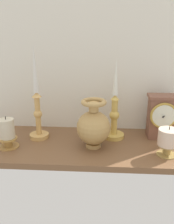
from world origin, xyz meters
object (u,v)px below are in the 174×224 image
Objects in this scene: candlestick_tall_left at (114,115)px; pillar_candle_front at (7,133)px; mantel_clock at (162,116)px; pillar_candle_near_clock at (168,140)px; candlestick_tall_center at (37,108)px; brass_vase_bulbous at (94,126)px.

candlestick_tall_left reaches higher than pillar_candle_front.
mantel_clock is 1.64× the size of pillar_candle_near_clock.
candlestick_tall_center is 3.56× the size of pillar_candle_near_clock.
pillar_candle_near_clock is at bearing -37.17° from candlestick_tall_left.
brass_vase_bulbous is 1.70× the size of pillar_candle_near_clock.
candlestick_tall_center is at bearing 166.62° from pillar_candle_near_clock.
candlestick_tall_center is at bearing 42.57° from pillar_candle_front.
brass_vase_bulbous reaches higher than pillar_candle_front.
mantel_clock is 1.46× the size of pillar_candle_front.
candlestick_tall_center is 16.21cm from pillar_candle_front.
candlestick_tall_center is 25.85cm from brass_vase_bulbous.
brass_vase_bulbous is 28.86cm from pillar_candle_near_clock.
candlestick_tall_left reaches higher than pillar_candle_near_clock.
mantel_clock is 53.71cm from candlestick_tall_center.
candlestick_tall_left is 2.65× the size of pillar_candle_front.
candlestick_tall_center is 2.10× the size of brass_vase_bulbous.
mantel_clock is at bearing 21.18° from brass_vase_bulbous.
mantel_clock is 0.46× the size of candlestick_tall_center.
candlestick_tall_center reaches higher than candlestick_tall_left.
brass_vase_bulbous is at bearing -158.82° from mantel_clock.
candlestick_tall_left is at bearing 142.83° from pillar_candle_near_clock.
brass_vase_bulbous is at bearing 169.67° from pillar_candle_near_clock.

